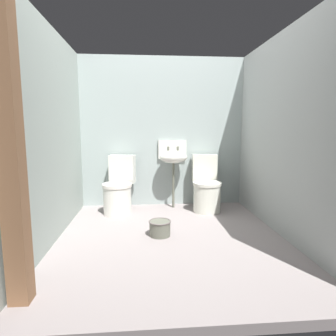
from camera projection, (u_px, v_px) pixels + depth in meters
ground_plane at (170, 238)px, 3.11m from camera, size 2.81×2.93×0.08m
wall_back at (163, 132)px, 4.25m from camera, size 2.81×0.10×2.20m
wall_left at (51, 135)px, 2.95m from camera, size 0.10×2.73×2.20m
wall_right at (281, 134)px, 3.15m from camera, size 0.10×2.73×2.20m
wooden_door_post at (10, 139)px, 1.76m from camera, size 0.13×0.13×2.20m
toilet_left at (119, 189)px, 3.91m from camera, size 0.48×0.65×0.78m
toilet_right at (206, 188)px, 4.01m from camera, size 0.42×0.61×0.78m
sink at (173, 157)px, 4.10m from camera, size 0.42×0.35×0.99m
bucket at (160, 228)px, 3.07m from camera, size 0.25×0.25×0.17m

